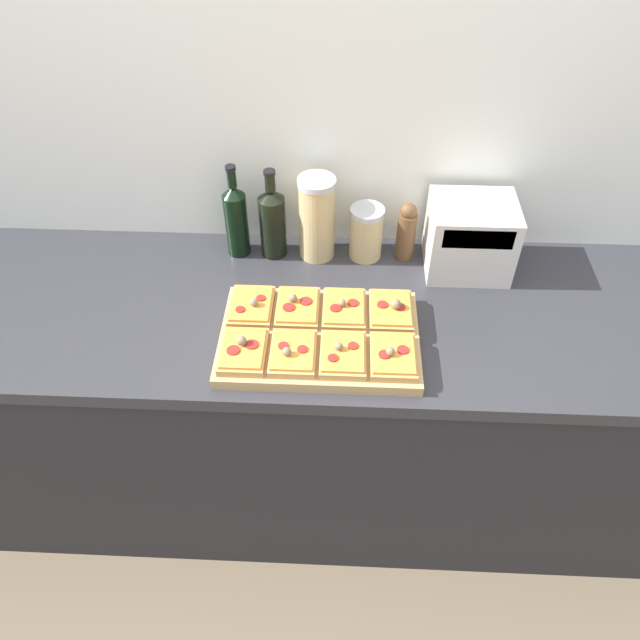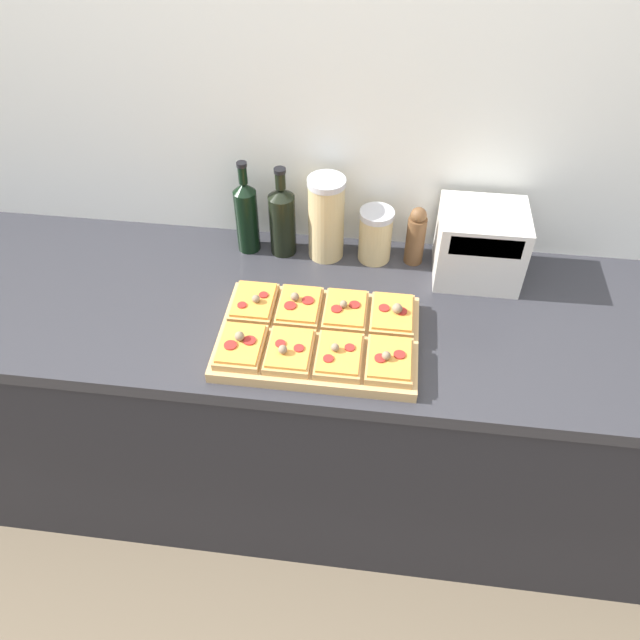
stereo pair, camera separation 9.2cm
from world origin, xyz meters
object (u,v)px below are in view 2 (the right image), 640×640
(pepper_mill, at_px, (416,236))
(toaster_oven, at_px, (480,244))
(cutting_board, at_px, (319,338))
(wine_bottle, at_px, (282,219))
(olive_oil_bottle, at_px, (247,215))
(grain_jar_short, at_px, (375,235))
(grain_jar_tall, at_px, (326,218))

(pepper_mill, xyz_separation_m, toaster_oven, (0.18, -0.04, 0.02))
(cutting_board, xyz_separation_m, wine_bottle, (-0.15, 0.37, 0.10))
(toaster_oven, bearing_deg, olive_oil_bottle, 176.69)
(olive_oil_bottle, height_order, pepper_mill, olive_oil_bottle)
(olive_oil_bottle, xyz_separation_m, grain_jar_short, (0.38, 0.00, -0.04))
(olive_oil_bottle, bearing_deg, grain_jar_tall, 0.00)
(grain_jar_short, height_order, pepper_mill, pepper_mill)
(cutting_board, distance_m, grain_jar_tall, 0.39)
(pepper_mill, bearing_deg, toaster_oven, -12.40)
(wine_bottle, height_order, pepper_mill, wine_bottle)
(cutting_board, bearing_deg, toaster_oven, 38.60)
(pepper_mill, bearing_deg, grain_jar_short, 180.00)
(cutting_board, bearing_deg, wine_bottle, 112.60)
(olive_oil_bottle, height_order, wine_bottle, olive_oil_bottle)
(wine_bottle, relative_size, grain_jar_tall, 1.09)
(olive_oil_bottle, height_order, toaster_oven, olive_oil_bottle)
(olive_oil_bottle, bearing_deg, pepper_mill, 0.00)
(grain_jar_short, xyz_separation_m, toaster_oven, (0.29, -0.04, 0.02))
(olive_oil_bottle, distance_m, wine_bottle, 0.11)
(olive_oil_bottle, bearing_deg, wine_bottle, 0.00)
(olive_oil_bottle, bearing_deg, toaster_oven, -3.31)
(grain_jar_short, distance_m, toaster_oven, 0.30)
(grain_jar_short, distance_m, pepper_mill, 0.12)
(cutting_board, distance_m, wine_bottle, 0.41)
(cutting_board, bearing_deg, olive_oil_bottle, 125.09)
(wine_bottle, bearing_deg, grain_jar_tall, 0.00)
(olive_oil_bottle, bearing_deg, cutting_board, -54.91)
(grain_jar_tall, bearing_deg, grain_jar_short, 0.00)
(grain_jar_tall, bearing_deg, cutting_board, -86.20)
(pepper_mill, distance_m, toaster_oven, 0.18)
(wine_bottle, relative_size, pepper_mill, 1.52)
(grain_jar_tall, xyz_separation_m, toaster_oven, (0.44, -0.04, -0.02))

